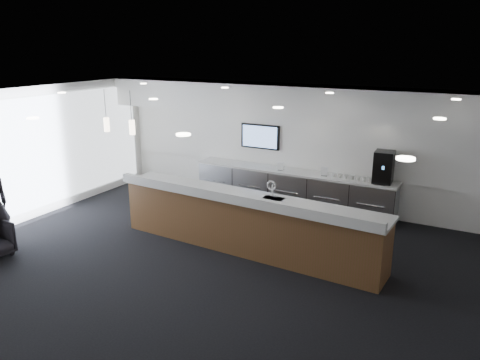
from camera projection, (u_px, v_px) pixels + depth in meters
The scene contains 23 objects.
ground at pixel (214, 267), 8.52m from camera, with size 10.00×10.00×0.00m, color black.
ceiling at pixel (211, 101), 7.68m from camera, with size 10.00×8.00×0.02m, color black.
back_wall at pixel (298, 146), 11.47m from camera, with size 10.00×0.02×3.00m, color white.
left_wall at pixel (21, 156), 10.39m from camera, with size 0.02×8.00×3.00m, color white.
soffit_bulkhead at pixel (293, 100), 10.77m from camera, with size 10.00×0.90×0.70m, color white.
alcove_panel at pixel (298, 142), 11.42m from camera, with size 9.80×0.06×1.40m, color white.
window_blinds_wall at pixel (22, 156), 10.37m from camera, with size 0.04×7.36×2.55m, color silver.
back_credenza at pixel (291, 189), 11.45m from camera, with size 5.06×0.66×0.95m.
wall_tv at pixel (260, 137), 11.81m from camera, with size 1.05×0.08×0.62m.
pendant_left at pixel (134, 127), 9.66m from camera, with size 0.12×0.12×0.30m, color #FFE9C6.
pendant_right at pixel (108, 124), 9.98m from camera, with size 0.12×0.12×0.30m, color #FFE9C6.
ceiling_can_lights at pixel (211, 103), 7.68m from camera, with size 7.00×5.00×0.02m, color silver, non-canonical shape.
service_counter at pixel (246, 222), 9.08m from camera, with size 5.56×1.18×1.49m.
coffee_machine at pixel (384, 167), 10.26m from camera, with size 0.43×0.55×0.71m.
info_sign_left at pixel (280, 166), 11.31m from camera, with size 0.15×0.02×0.21m, color white.
info_sign_right at pixel (324, 171), 10.84m from camera, with size 0.16×0.02×0.22m, color white.
cup_0 at pixel (370, 180), 10.38m from camera, with size 0.11×0.11×0.10m, color white.
cup_1 at pixel (364, 179), 10.45m from camera, with size 0.11×0.11×0.10m, color white.
cup_2 at pixel (358, 178), 10.51m from camera, with size 0.11×0.11×0.10m, color white.
cup_3 at pixel (352, 177), 10.58m from camera, with size 0.11×0.11×0.10m, color white.
cup_4 at pixel (346, 176), 10.64m from camera, with size 0.11×0.11×0.10m, color white.
cup_5 at pixel (340, 176), 10.70m from camera, with size 0.11×0.11×0.10m, color white.
cup_6 at pixel (334, 175), 10.77m from camera, with size 0.11×0.11×0.10m, color white.
Camera 1 is at (4.10, -6.57, 3.91)m, focal length 35.00 mm.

